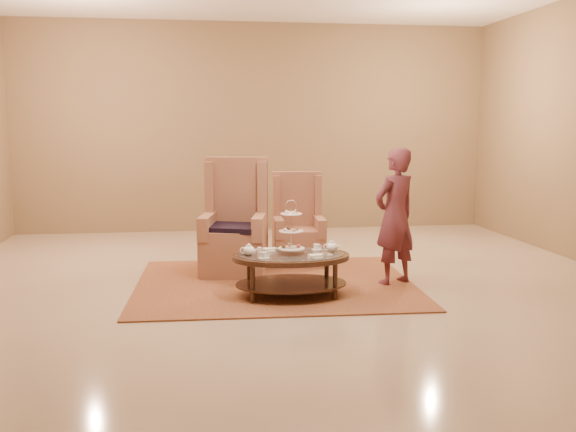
{
  "coord_description": "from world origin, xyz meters",
  "views": [
    {
      "loc": [
        -0.97,
        -6.95,
        1.81
      ],
      "look_at": [
        0.03,
        0.2,
        0.77
      ],
      "focal_mm": 40.0,
      "sensor_mm": 36.0,
      "label": 1
    }
  ],
  "objects": [
    {
      "name": "armchair_left",
      "position": [
        -0.54,
        0.79,
        0.48
      ],
      "size": [
        0.89,
        0.92,
        1.41
      ],
      "rotation": [
        0.0,
        0.0,
        -0.19
      ],
      "color": "#996248",
      "rests_on": "ground"
    },
    {
      "name": "ground",
      "position": [
        0.0,
        0.0,
        0.0
      ],
      "size": [
        8.0,
        8.0,
        0.0
      ],
      "primitive_type": "plane",
      "color": "tan",
      "rests_on": "ground"
    },
    {
      "name": "wall_back",
      "position": [
        0.0,
        4.0,
        1.75
      ],
      "size": [
        8.0,
        0.04,
        3.5
      ],
      "primitive_type": "cube",
      "color": "olive",
      "rests_on": "ground"
    },
    {
      "name": "tea_table",
      "position": [
        -0.02,
        -0.43,
        0.38
      ],
      "size": [
        1.24,
        0.86,
        1.03
      ],
      "rotation": [
        0.0,
        0.0,
        -0.0
      ],
      "color": "black",
      "rests_on": "ground"
    },
    {
      "name": "ceiling",
      "position": [
        0.0,
        0.0,
        0.0
      ],
      "size": [
        8.0,
        8.0,
        0.02
      ],
      "primitive_type": "cube",
      "color": "silver",
      "rests_on": "ground"
    },
    {
      "name": "rug",
      "position": [
        -0.13,
        0.13,
        0.01
      ],
      "size": [
        3.21,
        2.71,
        0.02
      ],
      "rotation": [
        0.0,
        0.0,
        -0.04
      ],
      "color": "#976035",
      "rests_on": "ground"
    },
    {
      "name": "person",
      "position": [
        1.21,
        -0.05,
        0.78
      ],
      "size": [
        0.68,
        0.59,
        1.56
      ],
      "rotation": [
        0.0,
        0.0,
        3.62
      ],
      "color": "#5E2831",
      "rests_on": "ground"
    },
    {
      "name": "armchair_right",
      "position": [
        0.3,
        1.21,
        0.4
      ],
      "size": [
        0.68,
        0.7,
        1.19
      ],
      "rotation": [
        0.0,
        0.0,
        -0.05
      ],
      "color": "#996248",
      "rests_on": "ground"
    }
  ]
}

